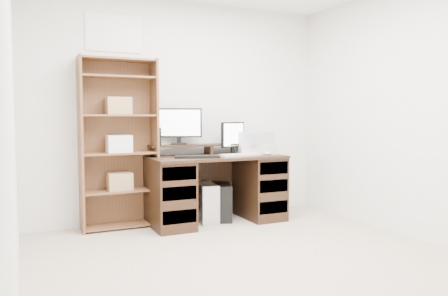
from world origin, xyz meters
TOP-DOWN VIEW (x-y plane):
  - room at (-0.00, 0.00)m, footprint 3.54×4.04m
  - desk at (0.27, 1.64)m, footprint 1.50×0.70m
  - riser_shelf at (0.27, 1.85)m, footprint 1.40×0.22m
  - monitor_wide at (-0.08, 1.89)m, footprint 0.49×0.23m
  - monitor_small at (0.54, 1.77)m, footprint 0.34×0.17m
  - speaker at (-0.34, 1.87)m, footprint 0.09×0.09m
  - keyboard_black at (-0.02, 1.48)m, footprint 0.50×0.30m
  - keyboard_white at (0.50, 1.52)m, footprint 0.49×0.19m
  - mouse at (0.84, 1.48)m, footprint 0.10×0.09m
  - printer at (0.80, 1.67)m, footprint 0.49×0.42m
  - basket at (0.80, 1.67)m, footprint 0.40×0.33m
  - tower_silver at (0.18, 1.71)m, footprint 0.26×0.45m
  - tower_black at (0.38, 1.70)m, footprint 0.31×0.45m
  - bookshelf at (-0.77, 1.86)m, footprint 0.80×0.30m

SIDE VIEW (x-z plane):
  - tower_black at x=0.38m, z-range 0.00..0.42m
  - tower_silver at x=0.18m, z-range 0.00..0.43m
  - desk at x=0.27m, z-range 0.01..0.76m
  - keyboard_white at x=0.50m, z-range 0.75..0.77m
  - keyboard_black at x=-0.02m, z-range 0.75..0.78m
  - mouse at x=0.84m, z-range 0.75..0.79m
  - printer at x=0.80m, z-range 0.75..0.86m
  - riser_shelf at x=0.27m, z-range 0.78..0.90m
  - bookshelf at x=-0.77m, z-range 0.02..1.82m
  - basket at x=0.80m, z-range 0.86..1.01m
  - monitor_small at x=0.54m, z-range 0.77..1.14m
  - speaker at x=-0.34m, z-range 0.87..1.07m
  - monitor_wide at x=-0.08m, z-range 0.89..1.31m
  - room at x=0.00m, z-range -0.02..2.52m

